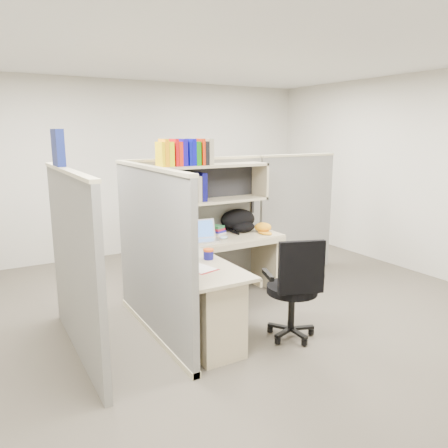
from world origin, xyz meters
TOP-DOWN VIEW (x-y plane):
  - ground at (0.00, 0.00)m, footprint 6.00×6.00m
  - room_shell at (0.00, 0.00)m, footprint 6.00×6.00m
  - cubicle at (-0.37, 0.45)m, footprint 3.79×1.84m
  - desk at (-0.41, -0.29)m, footprint 1.74×1.75m
  - laptop at (-0.11, 0.48)m, footprint 0.38×0.38m
  - backpack at (0.51, 0.71)m, footprint 0.54×0.48m
  - orange_cap at (0.73, 0.53)m, footprint 0.28×0.30m
  - snack_canister at (-0.40, -0.16)m, footprint 0.10×0.10m
  - tissue_box at (-0.71, -0.39)m, footprint 0.13×0.13m
  - mouse at (0.13, 0.46)m, footprint 0.10×0.07m
  - paper_cup at (0.01, 0.71)m, footprint 0.08×0.08m
  - book_stack at (0.19, 0.74)m, footprint 0.21×0.24m
  - loose_paper at (-0.60, -0.37)m, footprint 0.26×0.31m
  - task_chair at (0.19, -0.74)m, footprint 0.58×0.54m

SIDE VIEW (x-z plane):
  - ground at x=0.00m, z-range 0.00..0.00m
  - task_chair at x=0.19m, z-range -0.15..0.86m
  - desk at x=-0.41m, z-range 0.07..0.80m
  - loose_paper at x=-0.60m, z-range 0.73..0.73m
  - mouse at x=0.13m, z-range 0.73..0.77m
  - paper_cup at x=0.01m, z-range 0.73..0.83m
  - book_stack at x=0.19m, z-range 0.73..0.83m
  - snack_canister at x=-0.40m, z-range 0.73..0.83m
  - orange_cap at x=0.73m, z-range 0.73..0.84m
  - tissue_box at x=-0.71m, z-range 0.73..0.91m
  - laptop at x=-0.11m, z-range 0.73..0.97m
  - backpack at x=0.51m, z-range 0.73..1.00m
  - cubicle at x=-0.37m, z-range -0.07..1.88m
  - room_shell at x=0.00m, z-range -1.38..4.62m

